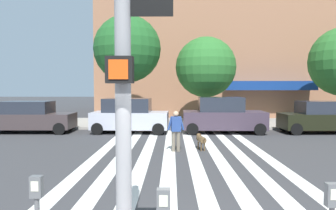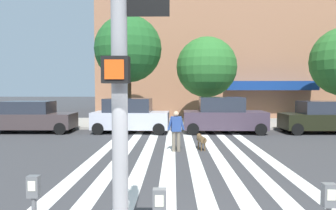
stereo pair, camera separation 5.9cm
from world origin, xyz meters
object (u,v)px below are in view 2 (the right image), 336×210
Objects in this scene: parked_car_fourth_in_line at (323,118)px; street_tree_nearest at (128,49)px; dog_on_leash at (201,139)px; pedestrian_dog_walker at (176,129)px; parked_car_third_in_line at (223,116)px; street_tree_middle at (207,67)px; parked_car_behind_first at (130,116)px; parked_car_near_curb at (32,117)px.

street_tree_nearest reaches higher than parked_car_fourth_in_line.
street_tree_nearest is 9.51m from dog_on_leash.
street_tree_nearest is 9.16m from pedestrian_dog_walker.
street_tree_nearest is 4.31× the size of pedestrian_dog_walker.
street_tree_nearest reaches higher than pedestrian_dog_walker.
street_tree_nearest reaches higher than parked_car_third_in_line.
street_tree_nearest is 1.22× the size of street_tree_middle.
parked_car_behind_first is 0.75× the size of street_tree_middle.
parked_car_third_in_line is at bearing 0.01° from parked_car_near_curb.
pedestrian_dog_walker is at bearing -68.28° from street_tree_nearest.
parked_car_behind_first is 0.62× the size of street_tree_nearest.
street_tree_middle reaches higher than parked_car_near_curb.
street_tree_middle is (-6.31, 3.00, 3.07)m from parked_car_fourth_in_line.
parked_car_behind_first is at bearing -79.54° from street_tree_nearest.
pedestrian_dog_walker is (-2.75, -5.28, -0.05)m from parked_car_third_in_line.
street_tree_nearest is (-5.77, 2.32, 4.08)m from parked_car_third_in_line.
pedestrian_dog_walker is (8.31, -5.28, 0.05)m from parked_car_near_curb.
parked_car_behind_first is 0.94× the size of parked_car_third_in_line.
parked_car_fourth_in_line is 0.67× the size of street_tree_nearest.
parked_car_near_curb is at bearing 152.18° from dog_on_leash.
street_tree_middle is (5.11, 0.67, -1.12)m from street_tree_nearest.
parked_car_third_in_line reaches higher than parked_car_fourth_in_line.
street_tree_middle is (4.68, 2.99, 2.97)m from parked_car_behind_first.
street_tree_nearest is at bearing 158.11° from parked_car_third_in_line.
parked_car_third_in_line is at bearing -0.01° from parked_car_behind_first.
dog_on_leash is (3.64, -4.94, -0.52)m from parked_car_behind_first.
parked_car_behind_first is 5.89m from pedestrian_dog_walker.
parked_car_third_in_line is 2.83× the size of pedestrian_dog_walker.
parked_car_behind_first is 2.67× the size of pedestrian_dog_walker.
parked_car_fourth_in_line is at bearing -25.41° from street_tree_middle.
parked_car_third_in_line reaches higher than dog_on_leash.
pedestrian_dog_walker is 1.67× the size of dog_on_leash.
parked_car_near_curb is 4.85× the size of dog_on_leash.
street_tree_nearest is (-0.43, 2.32, 4.09)m from parked_car_behind_first.
street_tree_middle reaches higher than pedestrian_dog_walker.
parked_car_behind_first is 6.30m from street_tree_middle.
parked_car_fourth_in_line is 2.90× the size of pedestrian_dog_walker.
street_tree_nearest is at bearing 100.46° from parked_car_behind_first.
parked_car_near_curb is 11.24m from street_tree_middle.
dog_on_leash is at bearing -60.71° from street_tree_nearest.
street_tree_middle is at bearing 16.10° from parked_car_near_curb.
parked_car_behind_first reaches higher than parked_car_near_curb.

